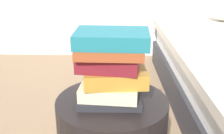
{
  "coord_description": "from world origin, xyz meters",
  "views": [
    {
      "loc": [
        0.03,
        -1.04,
        1.02
      ],
      "look_at": [
        0.0,
        0.0,
        0.62
      ],
      "focal_mm": 45.83,
      "sensor_mm": 36.0,
      "label": 1
    }
  ],
  "objects_px": {
    "book_teal": "(111,38)",
    "book_ochre": "(115,74)",
    "book_charcoal": "(110,97)",
    "book_rust": "(110,49)",
    "book_cream": "(110,88)",
    "book_maroon": "(109,60)"
  },
  "relations": [
    {
      "from": "book_cream",
      "to": "book_rust",
      "type": "bearing_deg",
      "value": -67.11
    },
    {
      "from": "book_rust",
      "to": "book_ochre",
      "type": "bearing_deg",
      "value": 47.06
    },
    {
      "from": "book_maroon",
      "to": "book_cream",
      "type": "bearing_deg",
      "value": -69.48
    },
    {
      "from": "book_charcoal",
      "to": "book_cream",
      "type": "height_order",
      "value": "book_cream"
    },
    {
      "from": "book_charcoal",
      "to": "book_rust",
      "type": "xyz_separation_m",
      "value": [
        0.0,
        -0.01,
        0.21
      ]
    },
    {
      "from": "book_maroon",
      "to": "book_rust",
      "type": "xyz_separation_m",
      "value": [
        0.0,
        -0.02,
        0.05
      ]
    },
    {
      "from": "book_teal",
      "to": "book_ochre",
      "type": "bearing_deg",
      "value": 59.66
    },
    {
      "from": "book_maroon",
      "to": "book_ochre",
      "type": "bearing_deg",
      "value": 7.08
    },
    {
      "from": "book_cream",
      "to": "book_teal",
      "type": "relative_size",
      "value": 0.81
    },
    {
      "from": "book_teal",
      "to": "book_rust",
      "type": "bearing_deg",
      "value": 162.95
    },
    {
      "from": "book_maroon",
      "to": "book_teal",
      "type": "distance_m",
      "value": 0.09
    },
    {
      "from": "book_ochre",
      "to": "book_teal",
      "type": "bearing_deg",
      "value": -127.78
    },
    {
      "from": "book_charcoal",
      "to": "book_maroon",
      "type": "relative_size",
      "value": 1.06
    },
    {
      "from": "book_ochre",
      "to": "book_rust",
      "type": "height_order",
      "value": "book_rust"
    },
    {
      "from": "book_ochre",
      "to": "book_teal",
      "type": "height_order",
      "value": "book_teal"
    },
    {
      "from": "book_rust",
      "to": "book_teal",
      "type": "height_order",
      "value": "book_teal"
    },
    {
      "from": "book_charcoal",
      "to": "book_rust",
      "type": "relative_size",
      "value": 0.99
    },
    {
      "from": "book_cream",
      "to": "book_maroon",
      "type": "height_order",
      "value": "book_maroon"
    },
    {
      "from": "book_cream",
      "to": "book_ochre",
      "type": "bearing_deg",
      "value": 42.48
    },
    {
      "from": "book_charcoal",
      "to": "book_cream",
      "type": "xyz_separation_m",
      "value": [
        -0.0,
        -0.01,
        0.04
      ]
    },
    {
      "from": "book_charcoal",
      "to": "book_maroon",
      "type": "bearing_deg",
      "value": 110.59
    },
    {
      "from": "book_maroon",
      "to": "book_teal",
      "type": "relative_size",
      "value": 0.84
    }
  ]
}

